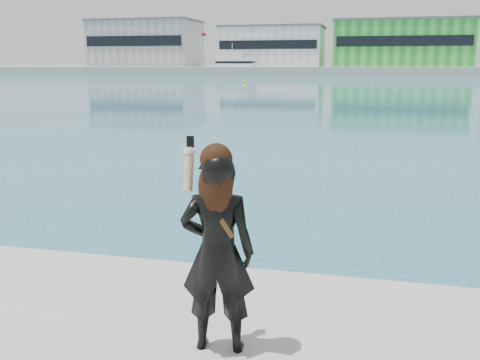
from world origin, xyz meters
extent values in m
cube|color=#9E9E99|center=(0.00, 130.00, 1.00)|extent=(320.00, 40.00, 2.00)
cube|color=gray|center=(-55.00, 128.00, 7.50)|extent=(26.00, 16.00, 11.00)
cube|color=black|center=(-55.00, 119.90, 8.05)|extent=(24.70, 0.20, 2.42)
cube|color=#59595B|center=(-55.00, 128.00, 13.25)|extent=(26.52, 16.32, 0.50)
cube|color=silver|center=(-22.00, 128.00, 6.50)|extent=(24.00, 15.00, 9.00)
cube|color=black|center=(-22.00, 120.40, 6.95)|extent=(22.80, 0.20, 1.98)
cube|color=#59595B|center=(-22.00, 128.00, 11.25)|extent=(24.48, 15.30, 0.50)
cube|color=green|center=(8.00, 128.00, 7.00)|extent=(30.00, 16.00, 10.00)
cube|color=black|center=(8.00, 119.90, 7.50)|extent=(28.50, 0.20, 2.20)
cube|color=#59595B|center=(8.00, 128.00, 12.25)|extent=(30.60, 16.32, 0.50)
cylinder|color=silver|center=(-38.00, 121.00, 6.00)|extent=(0.16, 0.16, 8.00)
cube|color=red|center=(-37.40, 121.00, 9.40)|extent=(1.20, 0.04, 0.80)
cylinder|color=silver|center=(22.00, 121.00, 6.00)|extent=(0.16, 0.16, 8.00)
cube|color=red|center=(22.60, 121.00, 9.40)|extent=(1.20, 0.04, 0.80)
cube|color=white|center=(-27.24, 115.22, 1.02)|extent=(15.33, 4.36, 2.04)
cube|color=white|center=(-28.09, 115.23, 2.98)|extent=(8.53, 3.63, 1.87)
cube|color=white|center=(-28.94, 115.23, 4.68)|extent=(5.12, 2.93, 1.53)
cube|color=black|center=(-28.09, 115.23, 2.98)|extent=(8.70, 3.72, 0.51)
cylinder|color=silver|center=(-28.94, 115.23, 6.29)|extent=(0.14, 0.14, 1.70)
sphere|color=#FFFA0D|center=(-16.56, 73.77, 0.00)|extent=(0.50, 0.50, 0.50)
imported|color=black|center=(0.38, -0.61, 1.55)|extent=(0.59, 0.42, 1.49)
sphere|color=black|center=(0.38, -0.63, 2.24)|extent=(0.23, 0.23, 0.23)
ellipsoid|color=black|center=(0.39, -0.68, 2.05)|extent=(0.25, 0.13, 0.40)
cylinder|color=tan|center=(0.15, -0.53, 2.14)|extent=(0.09, 0.18, 0.32)
cylinder|color=white|center=(0.15, -0.50, 2.27)|extent=(0.09, 0.09, 0.03)
cube|color=black|center=(0.14, -0.46, 2.32)|extent=(0.06, 0.02, 0.11)
cube|color=#4C2D14|center=(0.42, -0.69, 1.84)|extent=(0.21, 0.04, 0.31)
camera|label=1|loc=(1.39, -4.13, 2.90)|focal=40.00mm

